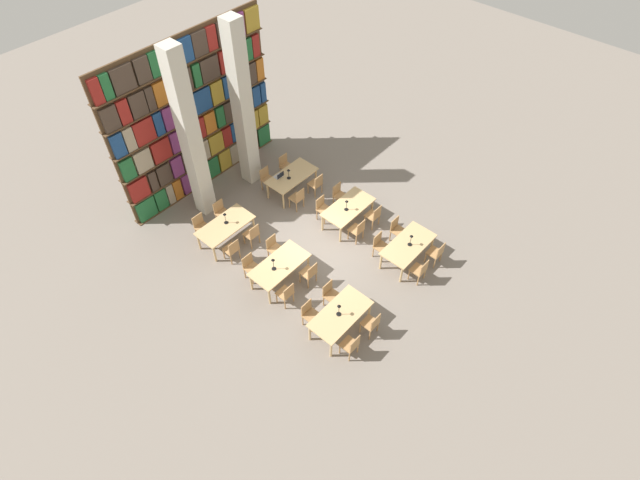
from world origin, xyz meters
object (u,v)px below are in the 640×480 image
at_px(desk_lamp_1, 411,238).
at_px(reading_table_3, 348,208).
at_px(chair_6, 436,253).
at_px(laptop, 279,176).
at_px(pillar_left, 190,138).
at_px(chair_8, 286,293).
at_px(chair_4, 420,270).
at_px(chair_11, 274,248).
at_px(chair_19, 221,212).
at_px(chair_5, 380,245).
at_px(reading_table_5, 292,177).
at_px(chair_20, 298,198).
at_px(pillar_center, 243,108).
at_px(chair_3, 330,294).
at_px(reading_table_0, 340,315).
at_px(chair_23, 286,165).
at_px(chair_2, 372,324).
at_px(reading_table_2, 280,266).
at_px(chair_18, 252,234).
at_px(chair_15, 339,195).
at_px(chair_0, 351,345).
at_px(chair_21, 267,178).
at_px(chair_22, 316,184).
at_px(reading_table_1, 408,246).
at_px(chair_16, 232,249).
at_px(chair_13, 323,208).
at_px(chair_12, 358,230).
at_px(reading_table_4, 225,227).
at_px(chair_10, 310,273).
at_px(chair_14, 374,215).
at_px(chair_9, 251,266).
at_px(desk_lamp_3, 347,203).
at_px(chair_17, 201,226).
at_px(desk_lamp_5, 289,172).
at_px(chair_1, 310,313).
at_px(desk_lamp_4, 225,216).
at_px(desk_lamp_2, 273,262).
at_px(chair_7, 397,229).
at_px(desk_lamp_0, 339,308).

distance_m(desk_lamp_1, reading_table_3, 2.51).
relative_size(chair_6, laptop, 2.78).
relative_size(pillar_left, chair_8, 6.76).
xyz_separation_m(chair_4, chair_11, (-2.29, 3.91, 0.00)).
bearing_deg(chair_19, chair_5, 115.84).
bearing_deg(reading_table_5, chair_20, -123.74).
height_order(pillar_center, chair_3, pillar_center).
xyz_separation_m(reading_table_0, chair_23, (3.70, 5.72, -0.17)).
distance_m(chair_2, reading_table_2, 3.25).
distance_m(chair_4, chair_18, 5.38).
relative_size(reading_table_3, chair_20, 2.07).
relative_size(chair_6, chair_15, 1.00).
distance_m(chair_0, chair_21, 7.21).
height_order(reading_table_5, chair_23, chair_23).
relative_size(chair_21, chair_22, 1.00).
height_order(chair_0, reading_table_1, chair_0).
bearing_deg(chair_16, chair_13, -15.51).
distance_m(chair_12, reading_table_5, 3.24).
distance_m(reading_table_1, reading_table_4, 5.82).
relative_size(chair_15, laptop, 2.78).
height_order(chair_6, chair_10, same).
distance_m(pillar_left, reading_table_5, 3.88).
distance_m(chair_14, chair_15, 1.50).
relative_size(pillar_left, chair_9, 6.76).
bearing_deg(desk_lamp_3, chair_17, 137.66).
distance_m(desk_lamp_3, chair_20, 1.91).
bearing_deg(chair_8, chair_22, 31.43).
height_order(chair_13, chair_16, same).
height_order(chair_2, chair_21, same).
distance_m(reading_table_2, desk_lamp_5, 3.86).
distance_m(chair_9, chair_17, 2.43).
relative_size(chair_6, chair_8, 1.00).
xyz_separation_m(chair_18, chair_22, (3.14, 0.06, 0.00)).
xyz_separation_m(desk_lamp_3, chair_16, (-3.52, 1.70, -0.54)).
bearing_deg(chair_1, reading_table_0, 120.56).
xyz_separation_m(chair_5, desk_lamp_4, (-2.71, 4.13, 0.55)).
bearing_deg(desk_lamp_3, chair_12, -110.22).
relative_size(desk_lamp_2, chair_18, 0.53).
height_order(chair_10, desk_lamp_4, desk_lamp_4).
bearing_deg(chair_23, desk_lamp_1, 86.34).
xyz_separation_m(chair_4, chair_21, (-0.16, 6.41, 0.00)).
bearing_deg(chair_12, chair_7, -47.40).
bearing_deg(pillar_center, desk_lamp_0, -113.19).
distance_m(chair_14, chair_16, 4.77).
bearing_deg(desk_lamp_1, chair_13, 96.75).
height_order(reading_table_3, chair_17, chair_17).
bearing_deg(desk_lamp_2, reading_table_0, -87.38).
bearing_deg(desk_lamp_4, reading_table_4, -154.82).
distance_m(pillar_left, chair_0, 7.83).
bearing_deg(chair_16, pillar_left, 69.31).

